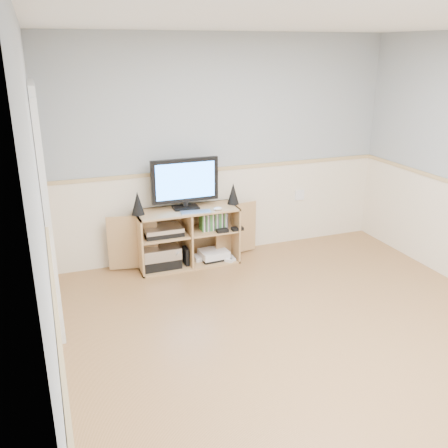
{
  "coord_description": "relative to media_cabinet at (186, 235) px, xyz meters",
  "views": [
    {
      "loc": [
        -1.97,
        -3.03,
        2.34
      ],
      "look_at": [
        -0.39,
        1.2,
        0.73
      ],
      "focal_mm": 40.0,
      "sensor_mm": 36.0,
      "label": 1
    }
  ],
  "objects": [
    {
      "name": "keyboard",
      "position": [
        0.06,
        -0.19,
        0.32
      ],
      "size": [
        0.34,
        0.17,
        0.01
      ],
      "primitive_type": "cube",
      "rotation": [
        0.0,
        0.0,
        -0.12
      ],
      "color": "silver",
      "rests_on": "media_cabinet"
    },
    {
      "name": "media_cabinet",
      "position": [
        0.0,
        0.0,
        0.0
      ],
      "size": [
        1.75,
        0.42,
        0.65
      ],
      "color": "tan",
      "rests_on": "floor"
    },
    {
      "name": "game_cases",
      "position": [
        0.3,
        -0.07,
        0.15
      ],
      "size": [
        0.3,
        0.13,
        0.19
      ],
      "primitive_type": "cube",
      "color": "#3F8C3F",
      "rests_on": "media_cabinet"
    },
    {
      "name": "mouse",
      "position": [
        0.31,
        -0.19,
        0.34
      ],
      "size": [
        0.1,
        0.07,
        0.04
      ],
      "primitive_type": "ellipsoid",
      "rotation": [
        0.0,
        0.0,
        -0.04
      ],
      "color": "white",
      "rests_on": "media_cabinet"
    },
    {
      "name": "game_consoles",
      "position": [
        0.29,
        -0.06,
        -0.26
      ],
      "size": [
        0.45,
        0.3,
        0.11
      ],
      "color": "white",
      "rests_on": "media_cabinet"
    },
    {
      "name": "av_components",
      "position": [
        -0.3,
        -0.05,
        -0.11
      ],
      "size": [
        0.51,
        0.31,
        0.47
      ],
      "color": "black",
      "rests_on": "media_cabinet"
    },
    {
      "name": "speaker_left",
      "position": [
        -0.53,
        -0.03,
        0.44
      ],
      "size": [
        0.14,
        0.14,
        0.25
      ],
      "primitive_type": "cone",
      "color": "black",
      "rests_on": "media_cabinet"
    },
    {
      "name": "wall_outlet",
      "position": [
        1.52,
        0.17,
        0.27
      ],
      "size": [
        0.12,
        0.03,
        0.12
      ],
      "primitive_type": "cube",
      "color": "white",
      "rests_on": "wall_back"
    },
    {
      "name": "room",
      "position": [
        0.46,
        -1.94,
        0.88
      ],
      "size": [
        4.04,
        4.54,
        2.54
      ],
      "color": "tan",
      "rests_on": "ground"
    },
    {
      "name": "speaker_right",
      "position": [
        0.55,
        -0.03,
        0.44
      ],
      "size": [
        0.13,
        0.13,
        0.24
      ],
      "primitive_type": "cone",
      "color": "black",
      "rests_on": "media_cabinet"
    },
    {
      "name": "monitor",
      "position": [
        0.0,
        -0.0,
        0.62
      ],
      "size": [
        0.75,
        0.18,
        0.56
      ],
      "color": "black",
      "rests_on": "media_cabinet"
    }
  ]
}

